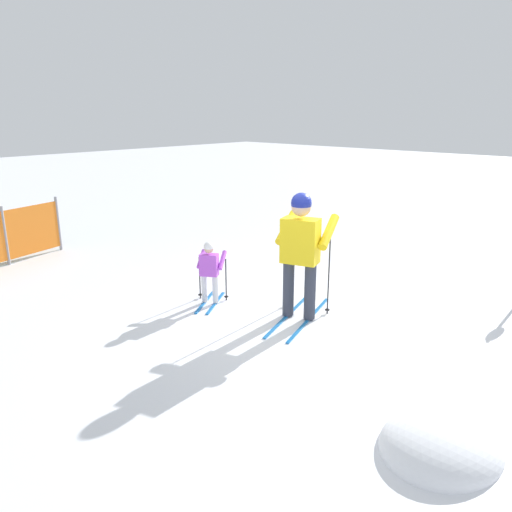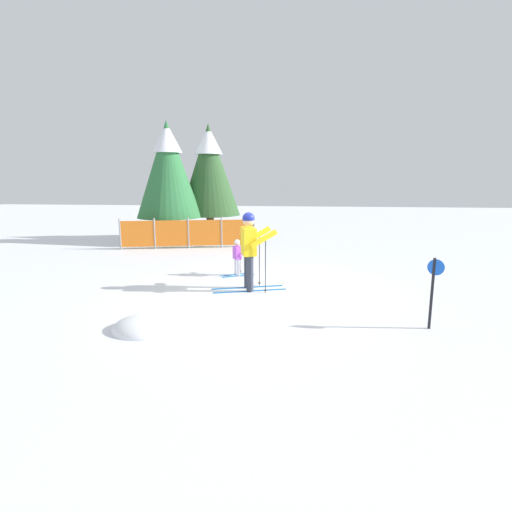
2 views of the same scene
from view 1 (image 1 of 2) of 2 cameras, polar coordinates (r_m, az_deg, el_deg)
name	(u,v)px [view 1 (image 1 of 2)]	position (r m, az deg, el deg)	size (l,w,h in m)	color
ground_plane	(306,315)	(7.53, 5.69, -6.77)	(60.00, 60.00, 0.00)	white
skier_adult	(301,244)	(7.10, 5.17, 1.36)	(1.78, 1.00, 1.85)	#1966B2
skier_child	(210,268)	(7.80, -5.33, -1.37)	(0.92, 0.68, 1.00)	#1966B2
snow_mound	(440,447)	(5.13, 20.31, -19.83)	(1.24, 1.06, 0.50)	white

